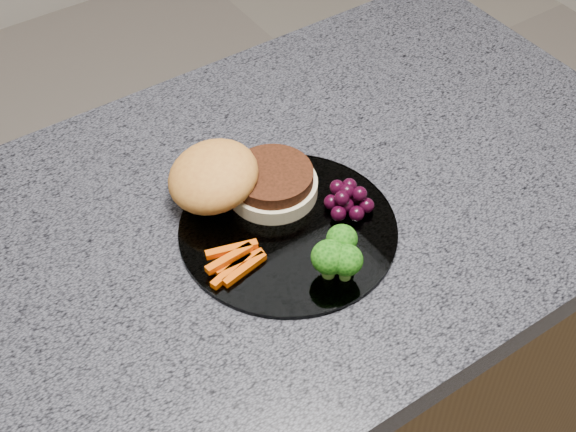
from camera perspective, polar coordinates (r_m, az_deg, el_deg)
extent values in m
cube|color=#50381B|center=(1.34, -3.79, -15.03)|extent=(1.20, 0.60, 0.86)
cube|color=#4A4B54|center=(0.96, -5.08, -2.26)|extent=(1.20, 0.60, 0.04)
cylinder|color=white|center=(0.95, 0.00, -0.95)|extent=(0.26, 0.26, 0.01)
cylinder|color=beige|center=(0.98, -1.11, 2.08)|extent=(0.14, 0.14, 0.02)
cylinder|color=#3F190C|center=(0.97, -1.12, 2.85)|extent=(0.12, 0.12, 0.02)
ellipsoid|color=#BE7F2F|center=(0.96, -5.33, 2.52)|extent=(0.14, 0.14, 0.06)
cube|color=#D44B03|center=(0.91, -4.07, -2.95)|extent=(0.06, 0.02, 0.01)
cube|color=#D44B03|center=(0.91, -3.47, -3.31)|extent=(0.06, 0.01, 0.01)
cube|color=#D44B03|center=(0.90, -4.05, -3.86)|extent=(0.06, 0.03, 0.01)
cube|color=#D44B03|center=(0.91, -4.03, -2.38)|extent=(0.06, 0.03, 0.01)
cube|color=#D44B03|center=(0.90, -4.20, -3.02)|extent=(0.06, 0.01, 0.01)
cube|color=#D44B03|center=(0.90, -3.11, -3.80)|extent=(0.06, 0.02, 0.01)
cylinder|color=#639C39|center=(0.90, 2.91, -3.85)|extent=(0.01, 0.01, 0.02)
ellipsoid|color=#0C3A08|center=(0.88, 2.96, -2.94)|extent=(0.04, 0.04, 0.04)
cylinder|color=#639C39|center=(0.91, 3.79, -2.49)|extent=(0.01, 0.01, 0.02)
ellipsoid|color=#0C3A08|center=(0.90, 3.85, -1.65)|extent=(0.04, 0.04, 0.03)
cylinder|color=#639C39|center=(0.89, 4.09, -4.00)|extent=(0.01, 0.01, 0.02)
ellipsoid|color=#0C3A08|center=(0.88, 4.16, -3.14)|extent=(0.04, 0.04, 0.03)
sphere|color=black|center=(0.96, 4.17, 0.78)|extent=(0.02, 0.02, 0.02)
sphere|color=black|center=(0.97, 4.88, 1.34)|extent=(0.02, 0.02, 0.02)
sphere|color=black|center=(0.98, 3.95, 1.71)|extent=(0.02, 0.02, 0.02)
sphere|color=black|center=(0.96, 3.10, 0.99)|extent=(0.02, 0.02, 0.02)
sphere|color=black|center=(0.95, 3.61, 0.18)|extent=(0.02, 0.02, 0.02)
sphere|color=black|center=(0.95, 4.90, 0.18)|extent=(0.02, 0.02, 0.02)
sphere|color=black|center=(0.96, 5.61, 0.75)|extent=(0.02, 0.02, 0.02)
sphere|color=black|center=(0.96, 4.22, 1.78)|extent=(0.02, 0.02, 0.02)
sphere|color=black|center=(0.95, 3.85, 1.29)|extent=(0.02, 0.02, 0.02)
sphere|color=black|center=(0.96, 5.12, 1.59)|extent=(0.02, 0.02, 0.02)
sphere|color=black|center=(0.96, 3.51, 2.07)|extent=(0.02, 0.02, 0.02)
sphere|color=black|center=(0.97, 4.39, 2.18)|extent=(0.02, 0.02, 0.02)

